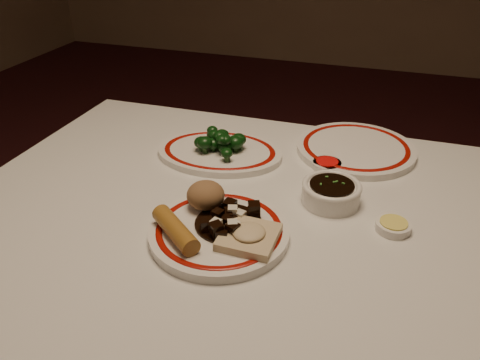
% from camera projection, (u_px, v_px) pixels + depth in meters
% --- Properties ---
extents(dining_table, '(1.20, 0.90, 0.75)m').
position_uv_depth(dining_table, '(253.00, 252.00, 0.95)').
color(dining_table, silver).
rests_on(dining_table, ground).
extents(main_plate, '(0.32, 0.32, 0.02)m').
position_uv_depth(main_plate, '(219.00, 232.00, 0.84)').
color(main_plate, white).
rests_on(main_plate, dining_table).
extents(rice_mound, '(0.07, 0.07, 0.05)m').
position_uv_depth(rice_mound, '(206.00, 195.00, 0.88)').
color(rice_mound, olive).
rests_on(rice_mound, main_plate).
extents(spring_roll, '(0.12, 0.10, 0.03)m').
position_uv_depth(spring_roll, '(175.00, 230.00, 0.80)').
color(spring_roll, '#A26F27').
rests_on(spring_roll, main_plate).
extents(fried_wonton, '(0.10, 0.10, 0.03)m').
position_uv_depth(fried_wonton, '(249.00, 236.00, 0.80)').
color(fried_wonton, '#CBB88F').
rests_on(fried_wonton, main_plate).
extents(stirfry_heap, '(0.12, 0.12, 0.03)m').
position_uv_depth(stirfry_heap, '(228.00, 221.00, 0.83)').
color(stirfry_heap, black).
rests_on(stirfry_heap, main_plate).
extents(broccoli_plate, '(0.31, 0.28, 0.02)m').
position_uv_depth(broccoli_plate, '(220.00, 152.00, 1.10)').
color(broccoli_plate, white).
rests_on(broccoli_plate, dining_table).
extents(broccoli_pile, '(0.12, 0.11, 0.05)m').
position_uv_depth(broccoli_pile, '(221.00, 141.00, 1.09)').
color(broccoli_pile, '#23471C').
rests_on(broccoli_pile, broccoli_plate).
extents(soy_bowl, '(0.12, 0.12, 0.04)m').
position_uv_depth(soy_bowl, '(331.00, 193.00, 0.93)').
color(soy_bowl, white).
rests_on(soy_bowl, dining_table).
extents(sweet_sour_dish, '(0.06, 0.06, 0.02)m').
position_uv_depth(sweet_sour_dish, '(327.00, 165.00, 1.05)').
color(sweet_sour_dish, white).
rests_on(sweet_sour_dish, dining_table).
extents(mustard_dish, '(0.06, 0.06, 0.02)m').
position_uv_depth(mustard_dish, '(393.00, 226.00, 0.85)').
color(mustard_dish, white).
rests_on(mustard_dish, dining_table).
extents(far_plate, '(0.36, 0.36, 0.02)m').
position_uv_depth(far_plate, '(356.00, 148.00, 1.12)').
color(far_plate, white).
rests_on(far_plate, dining_table).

